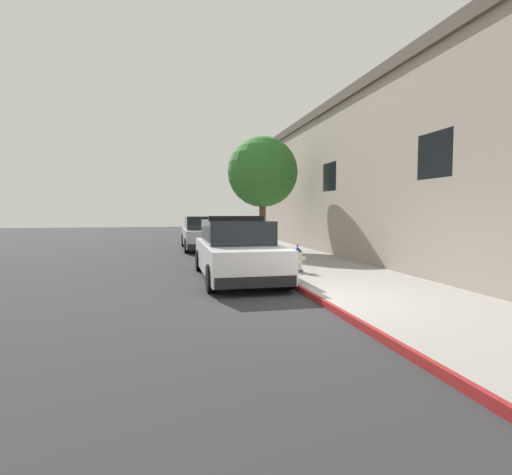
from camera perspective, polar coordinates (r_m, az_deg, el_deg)
name	(u,v)px	position (r m, az deg, el deg)	size (l,w,h in m)	color
ground_plane	(132,257)	(17.48, -17.00, -2.70)	(31.42, 60.00, 0.20)	#2B2B2D
sidewalk_pavement	(273,250)	(17.99, 2.41, -1.83)	(3.28, 60.00, 0.13)	gray
curb_painted_edge	(236,251)	(17.64, -2.88, -1.94)	(0.08, 60.00, 0.13)	maroon
storefront_building	(403,181)	(17.73, 19.96, 7.50)	(6.67, 22.98, 6.06)	gray
police_cruiser	(237,251)	(10.87, -2.72, -1.90)	(1.94, 4.84, 1.68)	white
parked_car_silver_ahead	(203,234)	(19.41, -7.38, 0.55)	(1.94, 4.84, 1.56)	#B2B5BA
fire_hydrant	(297,259)	(11.29, 5.84, -3.05)	(0.44, 0.40, 0.76)	#4C4C51
street_tree	(263,172)	(17.55, 0.93, 9.14)	(3.00, 3.00, 4.84)	brown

